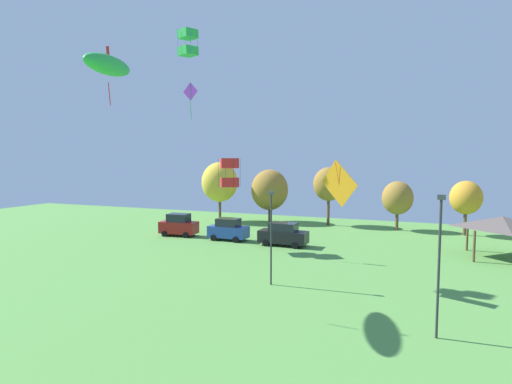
{
  "coord_description": "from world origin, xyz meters",
  "views": [
    {
      "loc": [
        6.0,
        2.7,
        8.34
      ],
      "look_at": [
        0.43,
        16.95,
        7.12
      ],
      "focal_mm": 28.0,
      "sensor_mm": 36.0,
      "label": 1
    }
  ],
  "objects": [
    {
      "name": "kite_flying_0",
      "position": [
        1.66,
        28.46,
        6.84
      ],
      "size": [
        2.62,
        1.85,
        3.1
      ],
      "color": "orange"
    },
    {
      "name": "kite_flying_1",
      "position": [
        -9.71,
        36.14,
        7.17
      ],
      "size": [
        2.22,
        2.23,
        2.72
      ],
      "color": "red"
    },
    {
      "name": "kite_flying_2",
      "position": [
        -12.79,
        34.53,
        14.37
      ],
      "size": [
        1.61,
        0.28,
        3.25
      ],
      "color": "purple"
    },
    {
      "name": "kite_flying_3",
      "position": [
        -10.7,
        21.73,
        13.88
      ],
      "size": [
        2.48,
        5.48,
        3.38
      ],
      "color": "green"
    },
    {
      "name": "kite_flying_10",
      "position": [
        -9.82,
        29.23,
        17.07
      ],
      "size": [
        1.49,
        1.51,
        1.92
      ],
      "color": "green"
    },
    {
      "name": "parked_car_leftmost",
      "position": [
        -17.81,
        40.18,
        1.21
      ],
      "size": [
        4.27,
        2.24,
        2.47
      ],
      "rotation": [
        0.0,
        0.0,
        0.08
      ],
      "color": "maroon",
      "rests_on": "ground"
    },
    {
      "name": "parked_car_second_from_left",
      "position": [
        -11.68,
        40.0,
        1.14
      ],
      "size": [
        4.17,
        2.1,
        2.3
      ],
      "rotation": [
        0.0,
        0.0,
        -0.02
      ],
      "color": "#234299",
      "rests_on": "ground"
    },
    {
      "name": "parked_car_third_from_left",
      "position": [
        -5.54,
        39.54,
        1.13
      ],
      "size": [
        4.81,
        2.2,
        2.27
      ],
      "rotation": [
        0.0,
        0.0,
        -0.03
      ],
      "color": "black",
      "rests_on": "ground"
    },
    {
      "name": "park_pavilion",
      "position": [
        13.29,
        41.51,
        3.08
      ],
      "size": [
        6.05,
        5.8,
        3.6
      ],
      "color": "brown",
      "rests_on": "ground"
    },
    {
      "name": "light_post_0",
      "position": [
        7.29,
        22.7,
        3.8
      ],
      "size": [
        0.36,
        0.2,
        6.78
      ],
      "color": "#2D2D33",
      "rests_on": "ground"
    },
    {
      "name": "light_post_1",
      "position": [
        -2.61,
        27.5,
        3.56
      ],
      "size": [
        0.36,
        0.2,
        6.32
      ],
      "color": "#2D2D33",
      "rests_on": "ground"
    },
    {
      "name": "treeline_tree_0",
      "position": [
        -18.3,
        51.31,
        5.37
      ],
      "size": [
        4.9,
        4.9,
        8.08
      ],
      "color": "brown",
      "rests_on": "ground"
    },
    {
      "name": "treeline_tree_1",
      "position": [
        -11.78,
        53.24,
        4.36
      ],
      "size": [
        4.97,
        4.97,
        7.11
      ],
      "color": "brown",
      "rests_on": "ground"
    },
    {
      "name": "treeline_tree_2",
      "position": [
        -3.84,
        53.39,
        5.29
      ],
      "size": [
        3.92,
        3.92,
        7.47
      ],
      "color": "brown",
      "rests_on": "ground"
    },
    {
      "name": "treeline_tree_3",
      "position": [
        4.51,
        52.71,
        3.87
      ],
      "size": [
        3.6,
        3.6,
        5.87
      ],
      "color": "brown",
      "rests_on": "ground"
    },
    {
      "name": "treeline_tree_4",
      "position": [
        11.67,
        52.09,
        4.2
      ],
      "size": [
        3.38,
        3.38,
        6.08
      ],
      "color": "brown",
      "rests_on": "ground"
    }
  ]
}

